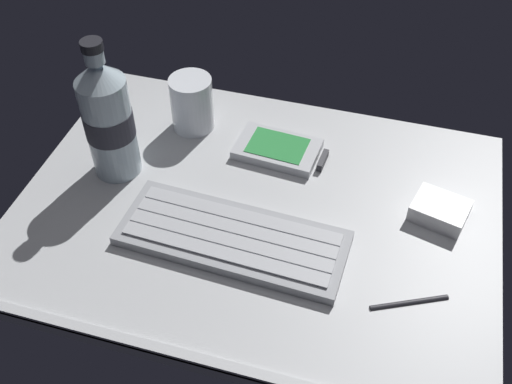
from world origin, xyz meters
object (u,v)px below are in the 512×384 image
object	(u,v)px
water_bottle	(108,119)
stylus_pen	(410,301)
handheld_device	(282,150)
charger_block	(440,210)
juice_cup	(192,105)
keyboard	(233,238)

from	to	relation	value
water_bottle	stylus_pen	world-z (taller)	water_bottle
handheld_device	charger_block	distance (cm)	23.94
juice_cup	stylus_pen	bearing A→B (deg)	-33.88
keyboard	water_bottle	world-z (taller)	water_bottle
charger_block	juice_cup	bearing A→B (deg)	166.61
charger_block	stylus_pen	bearing A→B (deg)	-98.69
handheld_device	stylus_pen	size ratio (longest dim) A/B	1.39
handheld_device	stylus_pen	xyz separation A→B (cm)	(20.80, -21.24, -0.38)
water_bottle	stylus_pen	distance (cm)	45.01
juice_cup	water_bottle	bearing A→B (deg)	-120.52
handheld_device	water_bottle	xyz separation A→B (cm)	(-21.76, -9.42, 8.28)
handheld_device	water_bottle	size ratio (longest dim) A/B	0.64
handheld_device	juice_cup	xyz separation A→B (cm)	(-14.69, 2.59, 3.18)
handheld_device	stylus_pen	distance (cm)	29.73
juice_cup	handheld_device	bearing A→B (deg)	-9.99
keyboard	charger_block	distance (cm)	27.52
charger_block	stylus_pen	xyz separation A→B (cm)	(-2.27, -14.84, -0.85)
juice_cup	water_bottle	world-z (taller)	water_bottle
handheld_device	charger_block	bearing A→B (deg)	-15.51
keyboard	juice_cup	xyz separation A→B (cm)	(-12.82, 20.63, 3.10)
handheld_device	charger_block	size ratio (longest dim) A/B	1.89
keyboard	charger_block	size ratio (longest dim) A/B	4.21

